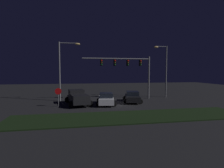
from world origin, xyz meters
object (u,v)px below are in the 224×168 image
object	(u,v)px
car_sedan	(132,97)
car_sedan_far	(106,99)
pickup_truck	(78,97)
traffic_signal_gantry	(128,66)
street_lamp_right	(164,65)
stop_sign	(58,94)
street_lamp_left	(64,64)

from	to	relation	value
car_sedan	car_sedan_far	bearing A→B (deg)	119.31
pickup_truck	traffic_signal_gantry	xyz separation A→B (m)	(7.53, 3.44, 4.03)
traffic_signal_gantry	street_lamp_right	bearing A→B (deg)	7.36
street_lamp_right	stop_sign	bearing A→B (deg)	-161.49
car_sedan	traffic_signal_gantry	bearing A→B (deg)	8.43
pickup_truck	street_lamp_left	distance (m)	5.81
pickup_truck	car_sedan_far	size ratio (longest dim) A/B	1.23
car_sedan_far	pickup_truck	bearing A→B (deg)	85.33
car_sedan_far	street_lamp_right	size ratio (longest dim) A/B	0.55
traffic_signal_gantry	stop_sign	distance (m)	11.34
car_sedan_far	street_lamp_right	distance (m)	12.23
car_sedan_far	street_lamp_left	bearing A→B (deg)	59.68
street_lamp_left	stop_sign	distance (m)	5.91
street_lamp_right	stop_sign	xyz separation A→B (m)	(-16.01, -5.36, -3.63)
car_sedan	street_lamp_left	size ratio (longest dim) A/B	0.56
street_lamp_left	street_lamp_right	distance (m)	15.64
street_lamp_left	car_sedan	bearing A→B (deg)	-18.58
pickup_truck	street_lamp_left	bearing A→B (deg)	18.26
pickup_truck	car_sedan	bearing A→B (deg)	-97.20
car_sedan_far	stop_sign	bearing A→B (deg)	101.19
car_sedan	street_lamp_right	size ratio (longest dim) A/B	0.56
car_sedan	street_lamp_left	world-z (taller)	street_lamp_left
car_sedan_far	street_lamp_left	world-z (taller)	street_lamp_left
pickup_truck	car_sedan	world-z (taller)	pickup_truck
street_lamp_right	stop_sign	size ratio (longest dim) A/B	3.73
car_sedan	stop_sign	size ratio (longest dim) A/B	2.10
traffic_signal_gantry	street_lamp_left	distance (m)	9.40
traffic_signal_gantry	street_lamp_right	xyz separation A→B (m)	(6.23, 0.80, 0.16)
car_sedan	car_sedan_far	world-z (taller)	same
pickup_truck	traffic_signal_gantry	bearing A→B (deg)	-75.57
pickup_truck	car_sedan	xyz separation A→B (m)	(7.32, 0.37, -0.26)
pickup_truck	street_lamp_right	bearing A→B (deg)	-82.97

